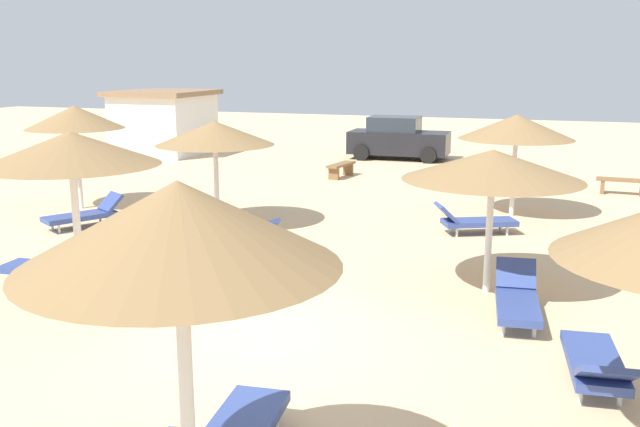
{
  "coord_description": "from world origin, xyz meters",
  "views": [
    {
      "loc": [
        4.07,
        -9.01,
        4.01
      ],
      "look_at": [
        0.0,
        3.0,
        1.2
      ],
      "focal_mm": 39.26,
      "sensor_mm": 36.0,
      "label": 1
    }
  ],
  "objects_px": {
    "lounger_2": "(85,214)",
    "bench_0": "(341,167)",
    "lounger_4": "(474,221)",
    "parked_car": "(398,139)",
    "parasol_6": "(493,165)",
    "beach_cabana": "(164,122)",
    "parasol_2": "(75,118)",
    "lounger_6": "(517,299)",
    "parasol_5": "(179,226)",
    "parasol_0": "(215,133)",
    "parasol_7": "(71,149)",
    "lounger_0": "(241,235)",
    "parasol_4": "(517,127)",
    "bench_1": "(623,183)",
    "lounger_3": "(596,363)",
    "lounger_7": "(54,267)"
  },
  "relations": [
    {
      "from": "parasol_4",
      "to": "beach_cabana",
      "type": "height_order",
      "value": "beach_cabana"
    },
    {
      "from": "parasol_4",
      "to": "parked_car",
      "type": "height_order",
      "value": "parasol_4"
    },
    {
      "from": "parasol_5",
      "to": "lounger_4",
      "type": "bearing_deg",
      "value": 85.25
    },
    {
      "from": "lounger_7",
      "to": "bench_1",
      "type": "distance_m",
      "value": 16.37
    },
    {
      "from": "parasol_6",
      "to": "beach_cabana",
      "type": "xyz_separation_m",
      "value": [
        -14.97,
        14.29,
        -0.88
      ]
    },
    {
      "from": "parked_car",
      "to": "parasol_6",
      "type": "bearing_deg",
      "value": -72.13
    },
    {
      "from": "bench_1",
      "to": "lounger_3",
      "type": "bearing_deg",
      "value": -95.46
    },
    {
      "from": "parasol_7",
      "to": "lounger_7",
      "type": "bearing_deg",
      "value": 143.82
    },
    {
      "from": "parasol_5",
      "to": "beach_cabana",
      "type": "height_order",
      "value": "parasol_5"
    },
    {
      "from": "parasol_2",
      "to": "parasol_4",
      "type": "height_order",
      "value": "parasol_2"
    },
    {
      "from": "parasol_7",
      "to": "lounger_0",
      "type": "xyz_separation_m",
      "value": [
        0.82,
        4.26,
        -2.33
      ]
    },
    {
      "from": "lounger_6",
      "to": "beach_cabana",
      "type": "height_order",
      "value": "beach_cabana"
    },
    {
      "from": "lounger_4",
      "to": "parked_car",
      "type": "bearing_deg",
      "value": 110.58
    },
    {
      "from": "parasol_0",
      "to": "lounger_4",
      "type": "relative_size",
      "value": 1.44
    },
    {
      "from": "parasol_2",
      "to": "lounger_7",
      "type": "height_order",
      "value": "parasol_2"
    },
    {
      "from": "parasol_0",
      "to": "lounger_0",
      "type": "bearing_deg",
      "value": -50.61
    },
    {
      "from": "parked_car",
      "to": "beach_cabana",
      "type": "relative_size",
      "value": 0.99
    },
    {
      "from": "lounger_7",
      "to": "parked_car",
      "type": "bearing_deg",
      "value": 82.6
    },
    {
      "from": "lounger_4",
      "to": "lounger_6",
      "type": "xyz_separation_m",
      "value": [
        1.29,
        -5.3,
        0.0
      ]
    },
    {
      "from": "lounger_3",
      "to": "lounger_4",
      "type": "height_order",
      "value": "lounger_4"
    },
    {
      "from": "lounger_4",
      "to": "parked_car",
      "type": "distance_m",
      "value": 12.59
    },
    {
      "from": "parasol_4",
      "to": "lounger_3",
      "type": "bearing_deg",
      "value": -80.43
    },
    {
      "from": "parasol_6",
      "to": "beach_cabana",
      "type": "height_order",
      "value": "beach_cabana"
    },
    {
      "from": "lounger_7",
      "to": "bench_1",
      "type": "bearing_deg",
      "value": 50.37
    },
    {
      "from": "lounger_0",
      "to": "lounger_4",
      "type": "height_order",
      "value": "lounger_0"
    },
    {
      "from": "parasol_5",
      "to": "lounger_6",
      "type": "relative_size",
      "value": 1.62
    },
    {
      "from": "parasol_5",
      "to": "lounger_6",
      "type": "height_order",
      "value": "parasol_5"
    },
    {
      "from": "lounger_4",
      "to": "lounger_6",
      "type": "relative_size",
      "value": 1.02
    },
    {
      "from": "lounger_4",
      "to": "beach_cabana",
      "type": "xyz_separation_m",
      "value": [
        -14.27,
        10.15,
        1.05
      ]
    },
    {
      "from": "parasol_0",
      "to": "parasol_7",
      "type": "height_order",
      "value": "parasol_7"
    },
    {
      "from": "lounger_2",
      "to": "bench_0",
      "type": "xyz_separation_m",
      "value": [
        3.77,
        8.95,
        0.03
      ]
    },
    {
      "from": "parasol_5",
      "to": "parked_car",
      "type": "relative_size",
      "value": 0.77
    },
    {
      "from": "lounger_2",
      "to": "lounger_4",
      "type": "xyz_separation_m",
      "value": [
        9.03,
        2.31,
        -0.0
      ]
    },
    {
      "from": "lounger_0",
      "to": "lounger_6",
      "type": "bearing_deg",
      "value": -21.57
    },
    {
      "from": "parasol_2",
      "to": "lounger_6",
      "type": "bearing_deg",
      "value": -22.04
    },
    {
      "from": "lounger_4",
      "to": "bench_0",
      "type": "height_order",
      "value": "lounger_4"
    },
    {
      "from": "lounger_2",
      "to": "parked_car",
      "type": "height_order",
      "value": "parked_car"
    },
    {
      "from": "parasol_6",
      "to": "beach_cabana",
      "type": "relative_size",
      "value": 0.75
    },
    {
      "from": "lounger_0",
      "to": "bench_1",
      "type": "distance_m",
      "value": 12.47
    },
    {
      "from": "parasol_6",
      "to": "lounger_7",
      "type": "xyz_separation_m",
      "value": [
        -7.47,
        -2.1,
        -1.93
      ]
    },
    {
      "from": "bench_1",
      "to": "bench_0",
      "type": "bearing_deg",
      "value": 178.25
    },
    {
      "from": "lounger_4",
      "to": "beach_cabana",
      "type": "relative_size",
      "value": 0.48
    },
    {
      "from": "parasol_5",
      "to": "lounger_2",
      "type": "relative_size",
      "value": 1.61
    },
    {
      "from": "parasol_4",
      "to": "lounger_7",
      "type": "xyz_separation_m",
      "value": [
        -7.48,
        -8.55,
        -1.99
      ]
    },
    {
      "from": "lounger_0",
      "to": "parked_car",
      "type": "relative_size",
      "value": 0.49
    },
    {
      "from": "lounger_2",
      "to": "bench_1",
      "type": "height_order",
      "value": "lounger_2"
    },
    {
      "from": "lounger_3",
      "to": "beach_cabana",
      "type": "distance_m",
      "value": 24.21
    },
    {
      "from": "parasol_5",
      "to": "lounger_4",
      "type": "relative_size",
      "value": 1.59
    },
    {
      "from": "bench_0",
      "to": "beach_cabana",
      "type": "distance_m",
      "value": 9.71
    },
    {
      "from": "beach_cabana",
      "to": "lounger_2",
      "type": "bearing_deg",
      "value": -67.21
    }
  ]
}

